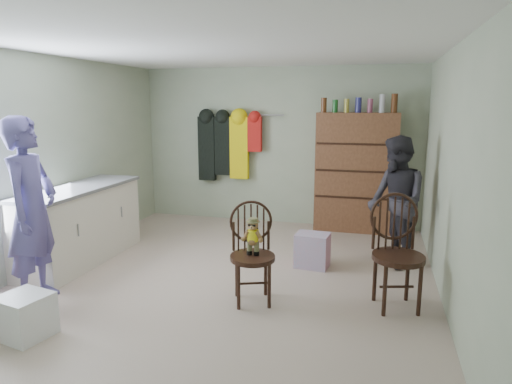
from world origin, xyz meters
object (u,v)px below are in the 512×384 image
(chair_front, at_px, (252,246))
(chair_far, at_px, (397,247))
(dresser, at_px, (356,172))
(counter, at_px, (80,224))

(chair_front, distance_m, chair_far, 1.39)
(chair_far, relative_size, dresser, 0.53)
(chair_far, distance_m, dresser, 2.69)
(chair_front, bearing_deg, chair_far, -10.45)
(chair_front, xyz_separation_m, chair_far, (1.36, 0.25, 0.02))
(chair_far, height_order, dresser, dresser)
(chair_front, bearing_deg, counter, 145.95)
(counter, distance_m, dresser, 3.96)
(dresser, bearing_deg, counter, -144.32)
(chair_front, height_order, chair_far, chair_far)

